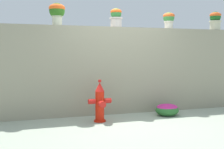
% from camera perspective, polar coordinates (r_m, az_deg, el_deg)
% --- Properties ---
extents(ground_plane, '(24.00, 24.00, 0.00)m').
position_cam_1_polar(ground_plane, '(5.70, 3.94, -9.39)').
color(ground_plane, '#96A18E').
extents(stone_wall, '(5.88, 0.29, 1.91)m').
position_cam_1_polar(stone_wall, '(6.42, 0.95, 0.81)').
color(stone_wall, gray).
rests_on(stone_wall, ground).
extents(potted_plant_1, '(0.34, 0.34, 0.46)m').
position_cam_1_polar(potted_plant_1, '(6.15, -10.86, 12.22)').
color(potted_plant_1, beige).
rests_on(potted_plant_1, stone_wall).
extents(potted_plant_2, '(0.29, 0.29, 0.41)m').
position_cam_1_polar(potted_plant_2, '(6.43, 0.81, 11.43)').
color(potted_plant_2, '#BEB1AA').
rests_on(potted_plant_2, stone_wall).
extents(potted_plant_3, '(0.27, 0.27, 0.38)m').
position_cam_1_polar(potted_plant_3, '(6.94, 11.20, 10.82)').
color(potted_plant_3, beige).
rests_on(potted_plant_3, stone_wall).
extents(potted_plant_4, '(0.30, 0.30, 0.46)m').
position_cam_1_polar(potted_plant_4, '(7.68, 19.81, 10.23)').
color(potted_plant_4, '#BDBA9D').
rests_on(potted_plant_4, stone_wall).
extents(fire_hydrant, '(0.46, 0.36, 0.83)m').
position_cam_1_polar(fire_hydrant, '(5.64, -2.41, -5.60)').
color(fire_hydrant, red).
rests_on(fire_hydrant, ground).
extents(flower_bush_left, '(0.51, 0.46, 0.26)m').
position_cam_1_polar(flower_bush_left, '(6.34, 10.88, -6.78)').
color(flower_bush_left, '#2B642D').
rests_on(flower_bush_left, ground).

